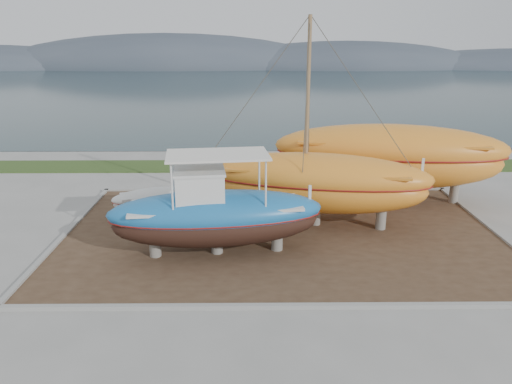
{
  "coord_description": "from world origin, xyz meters",
  "views": [
    {
      "loc": [
        -1.28,
        -15.68,
        8.02
      ],
      "look_at": [
        -1.08,
        4.0,
        1.87
      ],
      "focal_mm": 35.0,
      "sensor_mm": 36.0,
      "label": 1
    }
  ],
  "objects_px": {
    "blue_caique": "(216,205)",
    "orange_sailboat": "(319,126)",
    "orange_bare_hull": "(389,164)",
    "white_dinghy": "(157,202)"
  },
  "relations": [
    {
      "from": "blue_caique",
      "to": "orange_sailboat",
      "type": "xyz_separation_m",
      "value": [
        4.15,
        3.02,
        2.45
      ]
    },
    {
      "from": "blue_caique",
      "to": "orange_bare_hull",
      "type": "height_order",
      "value": "blue_caique"
    },
    {
      "from": "orange_sailboat",
      "to": "white_dinghy",
      "type": "bearing_deg",
      "value": -178.7
    },
    {
      "from": "blue_caique",
      "to": "white_dinghy",
      "type": "xyz_separation_m",
      "value": [
        -3.04,
        4.35,
        -1.33
      ]
    },
    {
      "from": "orange_bare_hull",
      "to": "white_dinghy",
      "type": "bearing_deg",
      "value": -160.32
    },
    {
      "from": "orange_sailboat",
      "to": "orange_bare_hull",
      "type": "bearing_deg",
      "value": 52.46
    },
    {
      "from": "blue_caique",
      "to": "orange_bare_hull",
      "type": "relative_size",
      "value": 0.71
    },
    {
      "from": "blue_caique",
      "to": "orange_sailboat",
      "type": "relative_size",
      "value": 0.83
    },
    {
      "from": "orange_sailboat",
      "to": "orange_bare_hull",
      "type": "relative_size",
      "value": 0.85
    },
    {
      "from": "white_dinghy",
      "to": "orange_bare_hull",
      "type": "height_order",
      "value": "orange_bare_hull"
    }
  ]
}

